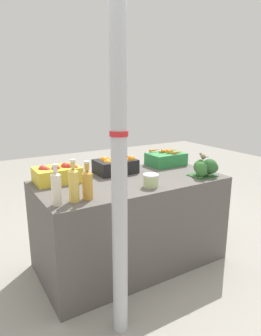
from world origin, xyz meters
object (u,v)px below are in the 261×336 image
object	(u,v)px
carrot_crate	(166,159)
juice_bottle_cloudy	(56,188)
juice_bottle_amber	(87,184)
broccoli_pile	(205,168)
sparrow_bird	(203,156)
support_pole	(119,154)
orange_crate	(116,165)
juice_bottle_golden	(74,184)
apple_crate	(58,174)
pickle_jar	(151,180)

from	to	relation	value
carrot_crate	juice_bottle_cloudy	distance (m)	1.40
juice_bottle_cloudy	juice_bottle_amber	size ratio (longest dim) A/B	1.02
broccoli_pile	sparrow_bird	distance (m)	0.11
support_pole	broccoli_pile	bearing A→B (deg)	20.01
juice_bottle_cloudy	sparrow_bird	world-z (taller)	juice_bottle_cloudy
support_pole	broccoli_pile	size ratio (longest dim) A/B	10.06
support_pole	broccoli_pile	world-z (taller)	support_pole
orange_crate	broccoli_pile	xyz separation A→B (m)	(0.62, -0.51, 0.01)
juice_bottle_cloudy	juice_bottle_golden	world-z (taller)	juice_bottle_golden
support_pole	sparrow_bird	world-z (taller)	support_pole
juice_bottle_golden	juice_bottle_amber	bearing A→B (deg)	0.00
broccoli_pile	sparrow_bird	bearing A→B (deg)	139.14
orange_crate	sparrow_bird	bearing A→B (deg)	-39.43
sparrow_bird	juice_bottle_amber	bearing A→B (deg)	103.73
broccoli_pile	apple_crate	bearing A→B (deg)	156.56
support_pole	sparrow_bird	bearing A→B (deg)	21.10
juice_bottle_golden	juice_bottle_amber	xyz separation A→B (m)	(0.10, 0.00, -0.01)
support_pole	orange_crate	world-z (taller)	support_pole
support_pole	juice_bottle_cloudy	size ratio (longest dim) A/B	8.47
support_pole	sparrow_bird	xyz separation A→B (m)	(1.07, 0.41, -0.21)
support_pole	juice_bottle_amber	bearing A→B (deg)	94.84
apple_crate	juice_bottle_golden	size ratio (longest dim) A/B	1.23
broccoli_pile	pickle_jar	bearing A→B (deg)	179.58
juice_bottle_cloudy	sparrow_bird	bearing A→B (deg)	0.60
carrot_crate	juice_bottle_cloudy	size ratio (longest dim) A/B	1.31
apple_crate	broccoli_pile	size ratio (longest dim) A/B	1.56
support_pole	apple_crate	xyz separation A→B (m)	(-0.09, 0.90, -0.32)
support_pole	juice_bottle_amber	xyz separation A→B (m)	(-0.03, 0.40, -0.28)
pickle_jar	sparrow_bird	xyz separation A→B (m)	(0.56, 0.01, 0.13)
broccoli_pile	juice_bottle_amber	size ratio (longest dim) A/B	0.86
apple_crate	pickle_jar	distance (m)	0.78
broccoli_pile	pickle_jar	size ratio (longest dim) A/B	1.90
carrot_crate	juice_bottle_golden	bearing A→B (deg)	-156.61
broccoli_pile	juice_bottle_golden	distance (m)	1.22
juice_bottle_cloudy	pickle_jar	distance (m)	0.76
orange_crate	carrot_crate	xyz separation A→B (m)	(0.59, 0.00, -0.01)
orange_crate	juice_bottle_golden	bearing A→B (deg)	-139.46
carrot_crate	juice_bottle_amber	bearing A→B (deg)	-154.73
orange_crate	carrot_crate	bearing A→B (deg)	0.15
juice_bottle_cloudy	pickle_jar	xyz separation A→B (m)	(0.76, 0.00, -0.07)
orange_crate	sparrow_bird	xyz separation A→B (m)	(0.60, -0.50, 0.11)
broccoli_pile	juice_bottle_amber	world-z (taller)	juice_bottle_amber
juice_bottle_amber	carrot_crate	bearing A→B (deg)	25.27
support_pole	juice_bottle_golden	bearing A→B (deg)	108.47
carrot_crate	juice_bottle_golden	size ratio (longest dim) A/B	1.23
sparrow_bird	orange_crate	bearing A→B (deg)	63.58
juice_bottle_amber	support_pole	bearing A→B (deg)	-85.16
apple_crate	juice_bottle_amber	xyz separation A→B (m)	(0.05, -0.51, 0.04)
carrot_crate	sparrow_bird	size ratio (longest dim) A/B	2.71
apple_crate	juice_bottle_cloudy	bearing A→B (deg)	-108.40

